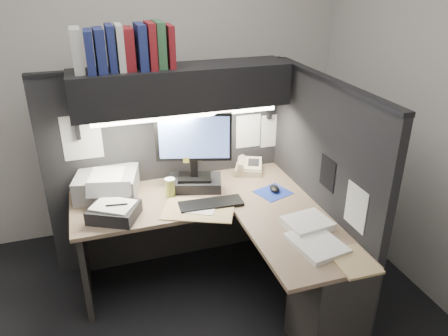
{
  "coord_description": "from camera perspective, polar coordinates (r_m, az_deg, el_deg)",
  "views": [
    {
      "loc": [
        -0.54,
        -2.25,
        2.29
      ],
      "look_at": [
        0.36,
        0.51,
        0.94
      ],
      "focal_mm": 35.0,
      "sensor_mm": 36.0,
      "label": 1
    }
  ],
  "objects": [
    {
      "name": "paper_stack_b",
      "position": [
        2.76,
        11.99,
        -9.66
      ],
      "size": [
        0.32,
        0.37,
        0.03
      ],
      "primitive_type": "cube",
      "rotation": [
        0.0,
        0.0,
        0.15
      ],
      "color": "white",
      "rests_on": "desk"
    },
    {
      "name": "open_folder",
      "position": [
        3.08,
        -3.32,
        -5.46
      ],
      "size": [
        0.58,
        0.49,
        0.01
      ],
      "primitive_type": "cube",
      "rotation": [
        0.0,
        0.0,
        -0.42
      ],
      "color": "tan",
      "rests_on": "desk"
    },
    {
      "name": "desk",
      "position": [
        3.07,
        4.15,
        -12.15
      ],
      "size": [
        1.7,
        1.53,
        0.73
      ],
      "color": "#8E735A",
      "rests_on": "floor"
    },
    {
      "name": "printer",
      "position": [
        3.35,
        -15.03,
        -2.04
      ],
      "size": [
        0.51,
        0.46,
        0.17
      ],
      "primitive_type": "cube",
      "rotation": [
        0.0,
        0.0,
        -0.24
      ],
      "color": "#96999B",
      "rests_on": "desk"
    },
    {
      "name": "floor",
      "position": [
        3.26,
        -3.52,
        -19.77
      ],
      "size": [
        3.5,
        3.5,
        0.0
      ],
      "primitive_type": "plane",
      "color": "black",
      "rests_on": "ground"
    },
    {
      "name": "coffee_cup",
      "position": [
        3.25,
        -7.05,
        -2.63
      ],
      "size": [
        0.08,
        0.08,
        0.13
      ],
      "primitive_type": "cylinder",
      "rotation": [
        0.0,
        0.0,
        0.17
      ],
      "color": "#CCC951",
      "rests_on": "desk"
    },
    {
      "name": "binder_row",
      "position": [
        3.06,
        -12.94,
        15.04
      ],
      "size": [
        0.66,
        0.26,
        0.3
      ],
      "color": "#B2B2AD",
      "rests_on": "overhead_shelf"
    },
    {
      "name": "pinned_papers",
      "position": [
        3.22,
        0.69,
        2.39
      ],
      "size": [
        1.76,
        1.31,
        0.51
      ],
      "color": "white",
      "rests_on": "partition_back"
    },
    {
      "name": "mousepad",
      "position": [
        3.32,
        6.44,
        -3.19
      ],
      "size": [
        0.29,
        0.28,
        0.0
      ],
      "primitive_type": "cube",
      "rotation": [
        0.0,
        0.0,
        0.33
      ],
      "color": "#1C339A",
      "rests_on": "desk"
    },
    {
      "name": "monitor",
      "position": [
        3.27,
        -3.92,
        1.13
      ],
      "size": [
        0.55,
        0.35,
        0.6
      ],
      "rotation": [
        0.0,
        0.0,
        -0.29
      ],
      "color": "black",
      "rests_on": "desk"
    },
    {
      "name": "wall_right",
      "position": [
        3.34,
        26.35,
        6.02
      ],
      "size": [
        0.04,
        3.0,
        2.7
      ],
      "primitive_type": "cube",
      "color": "beige",
      "rests_on": "floor"
    },
    {
      "name": "overhead_shelf",
      "position": [
        3.17,
        -5.55,
        10.45
      ],
      "size": [
        1.55,
        0.34,
        0.3
      ],
      "primitive_type": "cube",
      "color": "black",
      "rests_on": "partition_back"
    },
    {
      "name": "task_light_tube",
      "position": [
        3.09,
        -4.83,
        6.79
      ],
      "size": [
        1.32,
        0.04,
        0.04
      ],
      "primitive_type": "cylinder",
      "rotation": [
        0.0,
        1.57,
        0.0
      ],
      "color": "white",
      "rests_on": "overhead_shelf"
    },
    {
      "name": "manila_stack",
      "position": [
        2.68,
        16.58,
        -11.6
      ],
      "size": [
        0.23,
        0.29,
        0.02
      ],
      "primitive_type": "cube",
      "rotation": [
        0.0,
        0.0,
        -0.02
      ],
      "color": "tan",
      "rests_on": "desk"
    },
    {
      "name": "wall_back",
      "position": [
        3.9,
        -9.8,
        10.7
      ],
      "size": [
        3.5,
        0.04,
        2.7
      ],
      "primitive_type": "cube",
      "color": "beige",
      "rests_on": "floor"
    },
    {
      "name": "partition_back",
      "position": [
        3.56,
        -7.23,
        0.02
      ],
      "size": [
        1.9,
        0.06,
        1.6
      ],
      "primitive_type": "cube",
      "color": "black",
      "rests_on": "floor"
    },
    {
      "name": "mouse",
      "position": [
        3.33,
        6.61,
        -2.68
      ],
      "size": [
        0.09,
        0.12,
        0.04
      ],
      "primitive_type": "ellipsoid",
      "rotation": [
        0.0,
        0.0,
        -0.15
      ],
      "color": "black",
      "rests_on": "mousepad"
    },
    {
      "name": "telephone",
      "position": [
        3.61,
        3.26,
        0.15
      ],
      "size": [
        0.29,
        0.3,
        0.09
      ],
      "primitive_type": "cube",
      "rotation": [
        0.0,
        0.0,
        -0.42
      ],
      "color": "beige",
      "rests_on": "desk"
    },
    {
      "name": "notebook_stack",
      "position": [
        3.05,
        -14.16,
        -5.6
      ],
      "size": [
        0.39,
        0.37,
        0.09
      ],
      "primitive_type": "cube",
      "rotation": [
        0.0,
        0.0,
        -0.48
      ],
      "color": "black",
      "rests_on": "desk"
    },
    {
      "name": "paper_stack_a",
      "position": [
        2.92,
        10.81,
        -7.15
      ],
      "size": [
        0.31,
        0.27,
        0.05
      ],
      "primitive_type": "cube",
      "rotation": [
        0.0,
        0.0,
        0.13
      ],
      "color": "white",
      "rests_on": "desk"
    },
    {
      "name": "keyboard",
      "position": [
        3.13,
        -1.73,
        -4.7
      ],
      "size": [
        0.46,
        0.17,
        0.02
      ],
      "primitive_type": "cube",
      "rotation": [
        0.0,
        0.0,
        -0.05
      ],
      "color": "black",
      "rests_on": "desk"
    },
    {
      "name": "partition_right",
      "position": [
        3.23,
        12.31,
        -3.12
      ],
      "size": [
        0.06,
        1.5,
        1.6
      ],
      "primitive_type": "cube",
      "color": "black",
      "rests_on": "floor"
    }
  ]
}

